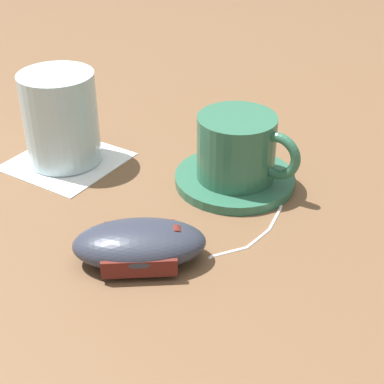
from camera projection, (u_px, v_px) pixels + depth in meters
name	position (u px, v px, depth m)	size (l,w,h in m)	color
ground_plane	(107.00, 232.00, 0.56)	(3.00, 3.00, 0.00)	brown
saucer	(235.00, 179.00, 0.63)	(0.13, 0.13, 0.01)	#2D664C
coffee_cup	(238.00, 148.00, 0.61)	(0.11, 0.08, 0.07)	#2D664C
computer_mouse	(140.00, 244.00, 0.51)	(0.13, 0.11, 0.04)	#2D3342
mouse_cable	(267.00, 216.00, 0.58)	(0.04, 0.17, 0.00)	white
napkin_under_glass	(67.00, 161.00, 0.68)	(0.12, 0.12, 0.00)	white
drinking_glass	(61.00, 118.00, 0.65)	(0.08, 0.08, 0.10)	silver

